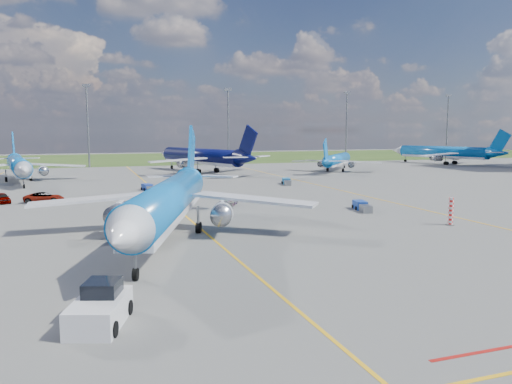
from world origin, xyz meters
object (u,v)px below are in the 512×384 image
object	(u,v)px
bg_jet_n	(201,172)
baggage_tug_w	(362,206)
bg_jet_nnw	(20,182)
bg_jet_ne	(337,171)
warning_post	(451,211)
bg_jet_ene	(442,164)
service_car_c	(230,201)
service_car_a	(2,198)
main_airliner	(169,238)
baggage_tug_e	(287,182)
service_car_b	(44,198)
pushback_tug	(100,308)
baggage_tug_c	(149,188)

from	to	relation	value
bg_jet_n	baggage_tug_w	size ratio (longest dim) A/B	8.41
bg_jet_nnw	baggage_tug_w	xyz separation A→B (m)	(45.75, -52.43, 0.51)
bg_jet_n	bg_jet_ne	xyz separation A→B (m)	(33.41, -7.09, 0.00)
warning_post	bg_jet_ne	xyz separation A→B (m)	(23.07, 68.91, -1.50)
bg_jet_ene	service_car_c	size ratio (longest dim) A/B	10.09
bg_jet_nnw	bg_jet_n	world-z (taller)	bg_jet_n
service_car_a	main_airliner	bearing A→B (deg)	-77.96
bg_jet_ene	baggage_tug_e	xyz separation A→B (m)	(-66.78, -37.75, 0.51)
bg_jet_ne	service_car_c	distance (m)	62.76
bg_jet_nnw	service_car_c	bearing A→B (deg)	-63.53
service_car_b	baggage_tug_e	world-z (taller)	service_car_b
warning_post	service_car_c	distance (m)	28.60
service_car_a	bg_jet_nnw	bearing A→B (deg)	73.07
warning_post	service_car_a	distance (m)	59.15
bg_jet_nnw	service_car_b	bearing A→B (deg)	-87.82
warning_post	bg_jet_n	bearing A→B (deg)	97.75
pushback_tug	service_car_a	distance (m)	52.08
bg_jet_nnw	service_car_b	size ratio (longest dim) A/B	6.85
service_car_b	baggage_tug_w	bearing A→B (deg)	-109.65
bg_jet_nnw	baggage_tug_c	distance (m)	31.83
service_car_b	baggage_tug_e	size ratio (longest dim) A/B	1.05
baggage_tug_w	baggage_tug_e	world-z (taller)	baggage_tug_e
service_car_c	main_airliner	bearing A→B (deg)	-93.98
bg_jet_ene	bg_jet_nnw	bearing A→B (deg)	-11.84
bg_jet_n	service_car_a	xyz separation A→B (m)	(-38.07, -42.01, 0.73)
warning_post	service_car_c	bearing A→B (deg)	130.18
bg_jet_n	bg_jet_ene	xyz separation A→B (m)	(76.06, 5.45, 0.00)
bg_jet_ne	bg_jet_ene	size ratio (longest dim) A/B	0.79
service_car_b	service_car_c	xyz separation A→B (m)	(24.37, -10.61, -0.17)
main_airliner	service_car_b	bearing A→B (deg)	132.82
bg_jet_ne	baggage_tug_e	world-z (taller)	bg_jet_ne
bg_jet_nnw	baggage_tug_e	xyz separation A→B (m)	(48.47, -20.66, 0.51)
baggage_tug_c	baggage_tug_e	size ratio (longest dim) A/B	0.99
service_car_a	service_car_b	bearing A→B (deg)	-34.37
pushback_tug	baggage_tug_c	size ratio (longest dim) A/B	1.32
service_car_a	baggage_tug_c	distance (m)	22.68
main_airliner	service_car_c	xyz separation A→B (m)	(11.39, 18.67, 0.56)
warning_post	bg_jet_n	world-z (taller)	bg_jet_n
service_car_b	baggage_tug_e	xyz separation A→B (m)	(41.76, 11.25, -0.22)
baggage_tug_e	bg_jet_n	bearing A→B (deg)	122.41
service_car_a	service_car_c	xyz separation A→B (m)	(29.96, -12.14, -0.17)
main_airliner	service_car_b	world-z (taller)	main_airliner
bg_jet_ne	baggage_tug_e	size ratio (longest dim) A/B	6.16
warning_post	bg_jet_n	xyz separation A→B (m)	(-10.34, 76.00, -1.50)
warning_post	baggage_tug_c	bearing A→B (deg)	122.98
bg_jet_ne	baggage_tug_c	world-z (taller)	bg_jet_ne
warning_post	bg_jet_ene	distance (m)	104.66
bg_jet_ne	service_car_c	bearing A→B (deg)	88.01
bg_jet_ene	service_car_a	bearing A→B (deg)	2.30
pushback_tug	service_car_c	size ratio (longest dim) A/B	1.69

